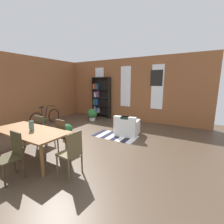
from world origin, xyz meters
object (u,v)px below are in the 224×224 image
object	(u,v)px
bicycle_second	(46,117)
potted_plant_window	(92,114)
potted_plant_by_shelf	(67,130)
vase_on_table	(31,126)
dining_chair_near_right	(12,154)
bookshelf_tall	(100,98)
dining_table	(30,133)
dining_chair_head_right	(71,152)
dining_chair_far_right	(64,134)
potted_plant_corner	(41,122)
dining_chair_far_left	(43,129)
armchair_white	(127,128)

from	to	relation	value
bicycle_second	potted_plant_window	distance (m)	2.22
potted_plant_by_shelf	vase_on_table	bearing A→B (deg)	-74.49
dining_chair_near_right	bookshelf_tall	world-z (taller)	bookshelf_tall
dining_chair_near_right	potted_plant_window	size ratio (longest dim) A/B	1.57
dining_table	dining_chair_head_right	world-z (taller)	dining_chair_head_right
dining_chair_head_right	potted_plant_window	distance (m)	4.80
dining_chair_near_right	dining_chair_head_right	distance (m)	1.17
dining_chair_far_right	potted_plant_corner	xyz separation A→B (m)	(-2.59, 1.08, -0.22)
dining_chair_far_right	dining_chair_head_right	distance (m)	1.18
dining_chair_far_left	potted_plant_by_shelf	world-z (taller)	dining_chair_far_left
armchair_white	potted_plant_by_shelf	distance (m)	2.17
dining_table	armchair_white	bearing A→B (deg)	64.97
bookshelf_tall	potted_plant_window	xyz separation A→B (m)	(0.11, -0.89, -0.78)
armchair_white	potted_plant_by_shelf	size ratio (longest dim) A/B	1.78
potted_plant_window	bookshelf_tall	bearing A→B (deg)	97.18
dining_chair_head_right	potted_plant_corner	size ratio (longest dim) A/B	1.74
dining_chair_near_right	bicycle_second	world-z (taller)	dining_chair_near_right
dining_chair_far_right	dining_chair_far_left	world-z (taller)	same
bookshelf_tall	dining_table	bearing A→B (deg)	-75.51
bookshelf_tall	potted_plant_by_shelf	world-z (taller)	bookshelf_tall
dining_table	bicycle_second	distance (m)	3.46
vase_on_table	bookshelf_tall	bearing A→B (deg)	105.48
dining_table	potted_plant_by_shelf	distance (m)	1.60
dining_chair_far_left	armchair_white	bearing A→B (deg)	50.50
dining_chair_near_right	dining_chair_head_right	xyz separation A→B (m)	(0.95, 0.68, 0.00)
dining_chair_head_right	bookshelf_tall	xyz separation A→B (m)	(-2.69, 4.94, 0.59)
vase_on_table	potted_plant_corner	size ratio (longest dim) A/B	0.46
dining_chair_far_right	vase_on_table	bearing A→B (deg)	-118.32
dining_table	bookshelf_tall	world-z (taller)	bookshelf_tall
dining_chair_far_left	potted_plant_corner	world-z (taller)	dining_chair_far_left
potted_plant_by_shelf	potted_plant_window	distance (m)	2.66
potted_plant_window	dining_chair_far_left	bearing A→B (deg)	-78.25
vase_on_table	dining_chair_far_right	size ratio (longest dim) A/B	0.26
dining_table	dining_chair_near_right	size ratio (longest dim) A/B	2.20
dining_chair_far_right	potted_plant_by_shelf	distance (m)	1.17
bookshelf_tall	potted_plant_corner	bearing A→B (deg)	-105.05
dining_table	potted_plant_window	world-z (taller)	dining_table
dining_table	dining_chair_head_right	size ratio (longest dim) A/B	2.20
vase_on_table	dining_chair_near_right	world-z (taller)	vase_on_table
vase_on_table	dining_chair_head_right	distance (m)	1.38
potted_plant_window	dining_chair_head_right	bearing A→B (deg)	-57.48
dining_table	armchair_white	size ratio (longest dim) A/B	2.33
bookshelf_tall	vase_on_table	bearing A→B (deg)	-74.52
vase_on_table	dining_chair_far_left	size ratio (longest dim) A/B	0.26
vase_on_table	armchair_white	bearing A→B (deg)	66.48
bookshelf_tall	dining_chair_far_right	bearing A→B (deg)	-67.74
dining_chair_far_left	bicycle_second	world-z (taller)	dining_chair_far_left
potted_plant_window	vase_on_table	bearing A→B (deg)	-72.77
armchair_white	dining_table	bearing A→B (deg)	-115.03
dining_table	bookshelf_tall	xyz separation A→B (m)	(-1.27, 4.93, 0.43)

